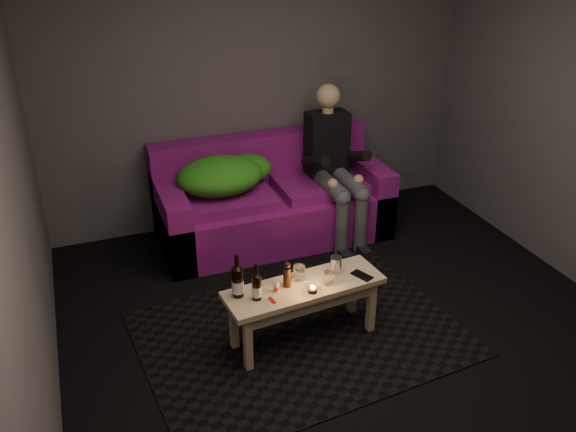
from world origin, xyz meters
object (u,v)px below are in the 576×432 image
at_px(sofa, 271,203).
at_px(person, 334,161).
at_px(coffee_table, 304,295).
at_px(beer_bottle_a, 238,281).
at_px(steel_cup, 336,265).
at_px(beer_bottle_b, 257,286).

relative_size(sofa, person, 1.50).
bearing_deg(person, coffee_table, -121.32).
bearing_deg(coffee_table, person, 58.68).
height_order(sofa, beer_bottle_a, sofa).
distance_m(sofa, steel_cup, 1.50).
relative_size(sofa, coffee_table, 1.80).
relative_size(sofa, beer_bottle_a, 6.68).
height_order(coffee_table, beer_bottle_a, beer_bottle_a).
relative_size(coffee_table, beer_bottle_b, 4.38).
distance_m(coffee_table, beer_bottle_a, 0.50).
distance_m(beer_bottle_a, steel_cup, 0.73).
height_order(coffee_table, steel_cup, steel_cup).
bearing_deg(beer_bottle_b, beer_bottle_a, 143.66).
relative_size(beer_bottle_a, beer_bottle_b, 1.18).
xyz_separation_m(beer_bottle_a, steel_cup, (0.73, 0.04, -0.05)).
height_order(person, beer_bottle_b, person).
xyz_separation_m(sofa, beer_bottle_a, (-0.76, -1.53, 0.25)).
bearing_deg(sofa, beer_bottle_b, -112.24).
relative_size(beer_bottle_a, steel_cup, 2.60).
distance_m(beer_bottle_b, steel_cup, 0.63).
height_order(coffee_table, beer_bottle_b, beer_bottle_b).
distance_m(coffee_table, steel_cup, 0.31).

